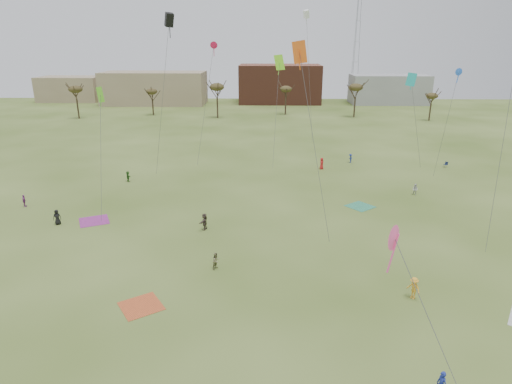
{
  "coord_description": "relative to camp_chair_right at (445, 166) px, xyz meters",
  "views": [
    {
      "loc": [
        0.98,
        -26.44,
        18.68
      ],
      "look_at": [
        0.0,
        12.0,
        5.5
      ],
      "focal_mm": 30.62,
      "sensor_mm": 36.0,
      "label": 1
    }
  ],
  "objects": [
    {
      "name": "camp_chair_right",
      "position": [
        0.0,
        0.0,
        0.0
      ],
      "size": [
        0.73,
        0.72,
        0.87
      ],
      "rotation": [
        0.0,
        0.0,
        5.31
      ],
      "color": "#151E3A",
      "rests_on": "ground"
    },
    {
      "name": "spectator_mid_d",
      "position": [
        -57.37,
        -19.02,
        0.48
      ],
      "size": [
        0.58,
        0.93,
        1.48
      ],
      "primitive_type": "imported",
      "rotation": [
        0.0,
        0.0,
        1.84
      ],
      "color": "#9B409A",
      "rests_on": "ground"
    },
    {
      "name": "flyer_mid_b",
      "position": [
        -16.98,
        -37.89,
        0.63
      ],
      "size": [
        1.19,
        1.33,
        1.79
      ],
      "primitive_type": "imported",
      "rotation": [
        0.0,
        0.0,
        5.3
      ],
      "color": "gold",
      "rests_on": "ground"
    },
    {
      "name": "ground",
      "position": [
        -29.29,
        -40.94,
        -0.26
      ],
      "size": [
        260.0,
        260.0,
        0.0
      ],
      "primitive_type": "plane",
      "color": "#3D551A",
      "rests_on": "ground"
    },
    {
      "name": "flyer_far_b",
      "position": [
        -19.76,
        -1.54,
        0.64
      ],
      "size": [
        0.85,
        1.03,
        1.8
      ],
      "primitive_type": "imported",
      "rotation": [
        0.0,
        0.0,
        1.21
      ],
      "color": "red",
      "rests_on": "ground"
    },
    {
      "name": "building_brick",
      "position": [
        -24.29,
        79.06,
        5.74
      ],
      "size": [
        26.0,
        16.0,
        12.0
      ],
      "primitive_type": "cube",
      "color": "brown",
      "rests_on": "ground"
    },
    {
      "name": "spectator_mid_e",
      "position": [
        -9.1,
        -13.51,
        0.47
      ],
      "size": [
        0.89,
        0.88,
        1.46
      ],
      "primitive_type": "imported",
      "rotation": [
        0.0,
        0.0,
        5.55
      ],
      "color": "silver",
      "rests_on": "ground"
    },
    {
      "name": "flyer_far_a",
      "position": [
        -47.98,
        -8.67,
        0.48
      ],
      "size": [
        1.11,
        1.39,
        1.48
      ],
      "primitive_type": "imported",
      "rotation": [
        0.0,
        0.0,
        2.14
      ],
      "color": "#2D6421",
      "rests_on": "ground"
    },
    {
      "name": "blanket_olive",
      "position": [
        -17.0,
        -17.95,
        -0.26
      ],
      "size": [
        3.89,
        3.89,
        0.03
      ],
      "primitive_type": "cube",
      "rotation": [
        0.0,
        0.0,
        0.67
      ],
      "color": "#349069",
      "rests_on": "ground"
    },
    {
      "name": "spectator_fore_c",
      "position": [
        -34.8,
        -25.21,
        0.64
      ],
      "size": [
        0.96,
        1.74,
        1.79
      ],
      "primitive_type": "imported",
      "rotation": [
        0.0,
        0.0,
        4.44
      ],
      "color": "brown",
      "rests_on": "ground"
    },
    {
      "name": "building_tan_west",
      "position": [
        -94.29,
        81.06,
        3.74
      ],
      "size": [
        20.0,
        12.0,
        8.0
      ],
      "primitive_type": "cube",
      "color": "#937F60",
      "rests_on": "ground"
    },
    {
      "name": "flyer_far_c",
      "position": [
        -14.58,
        2.44,
        0.47
      ],
      "size": [
        0.69,
        1.02,
        1.46
      ],
      "primitive_type": "imported",
      "rotation": [
        0.0,
        0.0,
        4.88
      ],
      "color": "navy",
      "rests_on": "ground"
    },
    {
      "name": "kites_aloft",
      "position": [
        -32.8,
        -6.07,
        18.43
      ],
      "size": [
        61.38,
        69.61,
        23.47
      ],
      "color": "#EA1B45",
      "rests_on": "ground"
    },
    {
      "name": "spectator_fore_b",
      "position": [
        -32.63,
        -33.62,
        0.5
      ],
      "size": [
        0.88,
        0.93,
        1.51
      ],
      "primitive_type": "imported",
      "rotation": [
        0.0,
        0.0,
        0.99
      ],
      "color": "olive",
      "rests_on": "ground"
    },
    {
      "name": "blanket_red",
      "position": [
        -37.64,
        -39.5,
        -0.26
      ],
      "size": [
        3.93,
        3.93,
        0.03
      ],
      "primitive_type": "cube",
      "rotation": [
        0.0,
        0.0,
        2.17
      ],
      "color": "#D05629",
      "rests_on": "ground"
    },
    {
      "name": "flyer_mid_a",
      "position": [
        -50.93,
        -24.26,
        0.58
      ],
      "size": [
        0.91,
        0.68,
        1.69
      ],
      "primitive_type": "imported",
      "rotation": [
        0.0,
        0.0,
        0.19
      ],
      "color": "black",
      "rests_on": "ground"
    },
    {
      "name": "building_tan",
      "position": [
        -64.29,
        74.06,
        4.74
      ],
      "size": [
        32.0,
        14.0,
        10.0
      ],
      "primitive_type": "cube",
      "color": "#937F60",
      "rests_on": "ground"
    },
    {
      "name": "building_grey",
      "position": [
        10.71,
        77.06,
        4.24
      ],
      "size": [
        24.0,
        12.0,
        9.0
      ],
      "primitive_type": "cube",
      "color": "gray",
      "rests_on": "ground"
    },
    {
      "name": "blanket_plum",
      "position": [
        -47.38,
        -23.25,
        -0.26
      ],
      "size": [
        4.04,
        4.04,
        0.03
      ],
      "primitive_type": "cube",
      "rotation": [
        0.0,
        0.0,
        0.44
      ],
      "color": "#982E88",
      "rests_on": "ground"
    },
    {
      "name": "tree_line",
      "position": [
        -32.13,
        38.19,
        6.83
      ],
      "size": [
        117.44,
        49.32,
        8.91
      ],
      "color": "#3A2B1E",
      "rests_on": "ground"
    },
    {
      "name": "radio_tower",
      "position": [
        0.71,
        84.06,
        18.95
      ],
      "size": [
        1.51,
        1.72,
        41.0
      ],
      "color": "#9EA3A8",
      "rests_on": "ground"
    }
  ]
}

